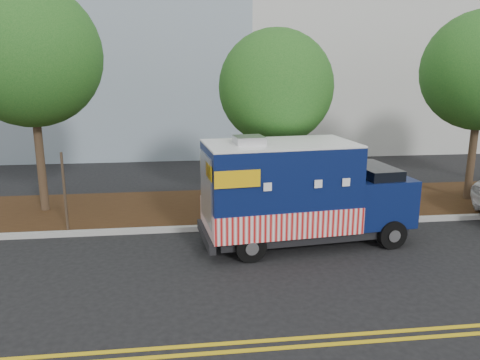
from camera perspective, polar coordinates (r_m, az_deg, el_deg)
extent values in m
plane|color=black|center=(12.66, 0.51, -8.11)|extent=(120.00, 120.00, 0.00)
cube|color=#9E9E99|center=(13.93, -0.25, -5.70)|extent=(120.00, 0.18, 0.15)
cube|color=black|center=(15.92, -1.16, -3.21)|extent=(120.00, 4.00, 0.15)
cube|color=gold|center=(8.74, 4.61, -18.85)|extent=(120.00, 0.10, 0.01)
cube|color=gold|center=(8.53, 4.97, -19.73)|extent=(120.00, 0.10, 0.01)
cylinder|color=#38281C|center=(16.16, -23.21, 2.85)|extent=(0.26, 0.26, 3.94)
sphere|color=#17531A|center=(15.94, -24.26, 13.69)|extent=(4.34, 4.34, 4.34)
cylinder|color=#38281C|center=(14.99, 4.23, 1.71)|extent=(0.26, 0.26, 3.20)
sphere|color=#17531A|center=(14.68, 4.40, 11.25)|extent=(3.53, 3.53, 3.53)
cylinder|color=#38281C|center=(18.09, 26.45, 2.97)|extent=(0.26, 0.26, 3.57)
cube|color=#473828|center=(14.06, -20.58, -1.63)|extent=(0.06, 0.06, 2.40)
cube|color=black|center=(12.98, 8.17, -5.88)|extent=(5.28, 2.27, 0.26)
cube|color=#091645|center=(12.34, 4.80, -0.68)|extent=(4.05, 2.50, 2.20)
cube|color=#B80B0C|center=(12.56, 4.73, -4.12)|extent=(4.09, 2.56, 0.69)
cube|color=white|center=(12.11, 4.90, 4.45)|extent=(4.05, 2.50, 0.05)
cube|color=#B7B7BA|center=(11.87, 1.11, 4.89)|extent=(0.81, 0.81, 0.20)
cube|color=#091645|center=(13.55, 15.89, -2.06)|extent=(1.85, 2.13, 1.28)
cube|color=black|center=(13.38, 15.89, 0.45)|extent=(1.10, 1.87, 0.60)
cube|color=black|center=(14.09, 18.79, -3.50)|extent=(0.27, 1.83, 0.27)
cube|color=black|center=(12.27, -4.17, -6.80)|extent=(0.38, 2.07, 0.26)
cube|color=#B7B7BA|center=(11.89, -4.15, -0.99)|extent=(0.21, 1.64, 1.74)
cube|color=#B7B7BA|center=(13.42, 4.49, 0.70)|extent=(1.64, 0.21, 1.01)
cube|color=#ECB20C|center=(10.84, -0.31, 0.10)|extent=(1.10, 0.13, 0.41)
cube|color=#ECB20C|center=(12.93, -2.46, 2.31)|extent=(1.10, 0.13, 0.41)
cylinder|color=black|center=(13.05, 18.00, -6.32)|extent=(0.79, 0.34, 0.77)
cylinder|color=black|center=(14.59, 14.25, -3.96)|extent=(0.79, 0.34, 0.77)
cylinder|color=black|center=(11.61, 1.31, -8.14)|extent=(0.79, 0.34, 0.77)
cylinder|color=black|center=(13.31, -0.70, -5.23)|extent=(0.79, 0.34, 0.77)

